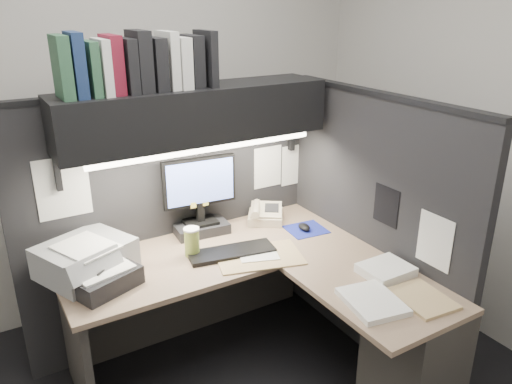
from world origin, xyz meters
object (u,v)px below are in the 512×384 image
desk (312,326)px  printer (86,258)px  notebook_stack (103,279)px  coffee_cup (192,243)px  telephone (265,214)px  monitor (200,204)px  keyboard (232,252)px  overhead_shelf (195,114)px

desk → printer: bearing=145.7°
notebook_stack → coffee_cup: bearing=8.5°
telephone → printer: (-1.17, -0.09, 0.04)m
coffee_cup → printer: (-0.56, 0.11, 0.01)m
desk → telephone: (0.18, 0.77, 0.33)m
notebook_stack → desk: bearing=-27.3°
monitor → keyboard: (0.03, -0.35, -0.18)m
printer → desk: bearing=-57.5°
overhead_shelf → keyboard: bearing=-76.8°
telephone → notebook_stack: (-1.14, -0.27, 0.00)m
telephone → coffee_cup: 0.64m
telephone → notebook_stack: 1.17m
keyboard → notebook_stack: notebook_stack is taller
desk → monitor: (-0.26, 0.82, 0.48)m
telephone → printer: size_ratio=0.53×
monitor → overhead_shelf: bearing=-113.7°
desk → telephone: 0.85m
coffee_cup → monitor: bearing=55.1°
notebook_stack → monitor: bearing=24.8°
desk → monitor: bearing=107.9°
monitor → telephone: monitor is taller
desk → overhead_shelf: (-0.30, 0.75, 1.06)m
desk → overhead_shelf: 1.33m
overhead_shelf → monitor: size_ratio=3.16×
desk → keyboard: keyboard is taller
telephone → keyboard: bearing=-110.4°
coffee_cup → printer: 0.57m
monitor → notebook_stack: size_ratio=1.53×
telephone → notebook_stack: bearing=-132.7°
keyboard → telephone: telephone is taller
monitor → telephone: 0.47m
overhead_shelf → coffee_cup: 0.73m
overhead_shelf → keyboard: size_ratio=3.13×
overhead_shelf → telephone: bearing=1.8°
overhead_shelf → telephone: overhead_shelf is taller
overhead_shelf → printer: overhead_shelf is taller
keyboard → notebook_stack: 0.73m
telephone → notebook_stack: notebook_stack is taller
notebook_stack → printer: bearing=100.8°
monitor → printer: (-0.73, -0.14, -0.11)m
monitor → keyboard: bearing=-79.9°
overhead_shelf → monitor: overhead_shelf is taller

